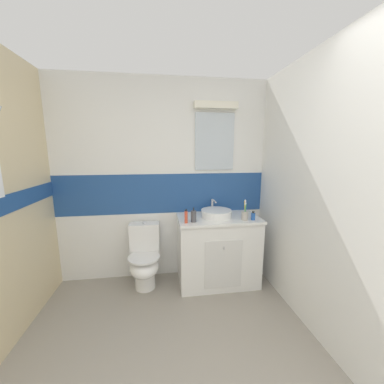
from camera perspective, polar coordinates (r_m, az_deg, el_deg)
The scene contains 10 objects.
ground_plane at distance 2.30m, azimuth -5.96°, elevation -35.55°, with size 3.20×3.48×0.04m, color gray.
wall_back_tiled at distance 2.87m, azimuth -7.23°, elevation 2.88°, with size 3.20×0.20×2.50m.
wall_right_plain at distance 2.15m, azimuth 32.10°, elevation -1.50°, with size 0.10×3.48×2.50m, color white.
vanity_cabinet at distance 2.89m, azimuth 6.51°, elevation -14.37°, with size 0.98×0.56×0.85m.
sink_basin at distance 2.73m, azimuth 6.18°, elevation -5.29°, with size 0.37×0.41×0.18m.
toilet at distance 2.87m, azimuth -11.99°, elevation -16.23°, with size 0.37×0.50×0.77m.
toothbrush_cup at distance 2.65m, azimuth 13.33°, elevation -5.73°, with size 0.08×0.08×0.23m.
soap_dispenser at distance 2.51m, azimuth 0.41°, elevation -6.20°, with size 0.06×0.06×0.17m.
toothpaste_tube_upright at distance 2.47m, azimuth -1.53°, elevation -6.29°, with size 0.03×0.03×0.15m.
perfume_flask_small at distance 2.67m, azimuth 15.30°, elevation -5.89°, with size 0.04×0.03×0.10m.
Camera 1 is at (-0.03, -0.40, 1.64)m, focal length 20.92 mm.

